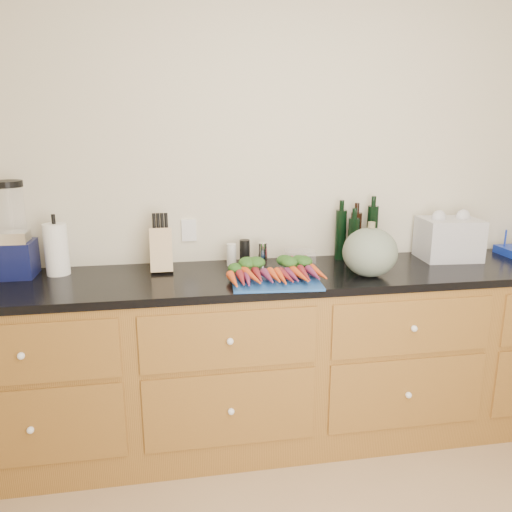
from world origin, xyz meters
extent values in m
cube|color=beige|center=(0.00, 1.62, 1.30)|extent=(4.10, 0.05, 2.60)
cube|color=brown|center=(0.00, 1.30, 0.45)|extent=(3.60, 0.60, 0.90)
cube|color=brown|center=(-1.35, 0.99, 0.72)|extent=(0.82, 0.01, 0.28)
sphere|color=white|center=(-1.35, 0.98, 0.72)|extent=(0.03, 0.03, 0.03)
cube|color=brown|center=(-1.35, 0.99, 0.36)|extent=(0.82, 0.01, 0.38)
sphere|color=white|center=(-1.35, 0.98, 0.36)|extent=(0.03, 0.03, 0.03)
cube|color=brown|center=(-0.45, 0.99, 0.72)|extent=(0.82, 0.01, 0.28)
sphere|color=white|center=(-0.45, 0.98, 0.72)|extent=(0.03, 0.03, 0.03)
cube|color=brown|center=(-0.45, 0.99, 0.36)|extent=(0.82, 0.01, 0.38)
sphere|color=white|center=(-0.45, 0.98, 0.36)|extent=(0.03, 0.03, 0.03)
cube|color=brown|center=(0.45, 0.99, 0.72)|extent=(0.82, 0.01, 0.28)
sphere|color=white|center=(0.45, 0.98, 0.72)|extent=(0.03, 0.03, 0.03)
cube|color=brown|center=(0.45, 0.99, 0.36)|extent=(0.82, 0.01, 0.38)
sphere|color=white|center=(0.45, 0.98, 0.36)|extent=(0.03, 0.03, 0.03)
cube|color=black|center=(0.00, 1.30, 0.92)|extent=(3.64, 0.62, 0.04)
cube|color=#1A4996|center=(-0.21, 1.14, 0.95)|extent=(0.45, 0.35, 0.01)
cone|color=#E64C1B|center=(-0.41, 1.12, 0.97)|extent=(0.04, 0.20, 0.04)
cone|color=maroon|center=(-0.38, 1.12, 0.97)|extent=(0.04, 0.20, 0.04)
cone|color=#75244E|center=(-0.35, 1.12, 0.97)|extent=(0.04, 0.20, 0.04)
cone|color=#E64C1B|center=(-0.32, 1.12, 0.97)|extent=(0.04, 0.20, 0.04)
cone|color=maroon|center=(-0.29, 1.12, 0.97)|extent=(0.04, 0.20, 0.04)
cone|color=#75244E|center=(-0.25, 1.12, 0.97)|extent=(0.04, 0.20, 0.04)
cone|color=#E64C1B|center=(-0.22, 1.12, 0.97)|extent=(0.04, 0.20, 0.04)
ellipsoid|color=#204517|center=(-0.32, 1.27, 0.98)|extent=(0.20, 0.12, 0.06)
cone|color=#E64C1B|center=(-0.19, 1.12, 0.97)|extent=(0.04, 0.20, 0.04)
cone|color=maroon|center=(-0.16, 1.12, 0.97)|extent=(0.04, 0.20, 0.04)
cone|color=#75244E|center=(-0.13, 1.12, 0.97)|extent=(0.04, 0.20, 0.04)
cone|color=#E64C1B|center=(-0.10, 1.12, 0.97)|extent=(0.04, 0.20, 0.04)
cone|color=maroon|center=(-0.06, 1.12, 0.97)|extent=(0.04, 0.20, 0.04)
cone|color=#75244E|center=(-0.03, 1.12, 0.97)|extent=(0.04, 0.20, 0.04)
cone|color=#E64C1B|center=(0.00, 1.12, 0.97)|extent=(0.04, 0.20, 0.04)
ellipsoid|color=#204517|center=(-0.10, 1.27, 0.98)|extent=(0.20, 0.12, 0.06)
ellipsoid|color=#556554|center=(0.28, 1.17, 1.06)|extent=(0.27, 0.27, 0.25)
cube|color=#0E1241|center=(-1.47, 1.46, 1.03)|extent=(0.19, 0.19, 0.18)
cube|color=silver|center=(-1.47, 1.43, 1.15)|extent=(0.17, 0.11, 0.06)
cylinder|color=white|center=(-1.47, 1.46, 1.26)|extent=(0.15, 0.15, 0.25)
cylinder|color=black|center=(-1.47, 1.46, 1.40)|extent=(0.15, 0.15, 0.03)
cylinder|color=white|center=(-1.27, 1.46, 1.07)|extent=(0.12, 0.12, 0.26)
cube|color=tan|center=(-0.75, 1.44, 1.05)|extent=(0.11, 0.11, 0.22)
cylinder|color=silver|center=(-0.38, 1.48, 1.00)|extent=(0.05, 0.05, 0.12)
cylinder|color=black|center=(-0.31, 1.48, 1.01)|extent=(0.06, 0.06, 0.14)
cylinder|color=white|center=(-0.21, 1.48, 1.00)|extent=(0.05, 0.05, 0.12)
cube|color=white|center=(0.00, 1.47, 0.98)|extent=(0.15, 0.12, 0.07)
cylinder|color=black|center=(0.25, 1.52, 1.08)|extent=(0.06, 0.06, 0.28)
cylinder|color=black|center=(0.34, 1.53, 1.07)|extent=(0.06, 0.06, 0.26)
cylinder|color=black|center=(0.43, 1.52, 1.09)|extent=(0.06, 0.06, 0.30)
cylinder|color=black|center=(0.30, 1.46, 1.06)|extent=(0.06, 0.06, 0.24)
camera|label=1|loc=(-0.69, -1.12, 1.66)|focal=35.00mm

